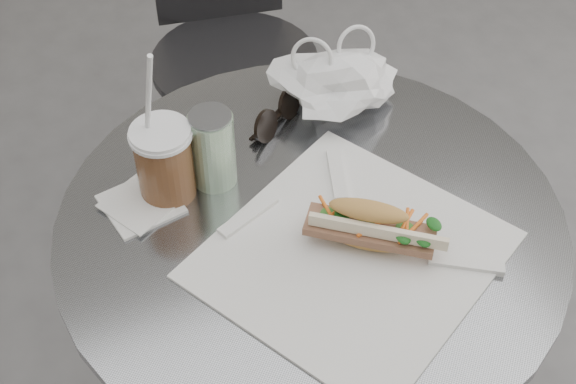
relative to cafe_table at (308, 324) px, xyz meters
name	(u,v)px	position (x,y,z in m)	size (l,w,h in m)	color
cafe_table	(308,324)	(0.00, 0.00, 0.00)	(0.76, 0.76, 0.74)	slate
chair_far	(234,95)	(0.17, 0.78, -0.13)	(0.40, 0.43, 0.75)	#2C2C2F
sandwich_paper	(351,255)	(0.02, -0.09, 0.28)	(0.38, 0.36, 0.00)	white
banh_mi	(369,226)	(0.05, -0.08, 0.31)	(0.23, 0.21, 0.08)	#CD874D
iced_coffee	(164,161)	(-0.17, 0.14, 0.34)	(0.09, 0.09, 0.27)	brown
sunglasses	(276,116)	(0.04, 0.21, 0.30)	(0.12, 0.09, 0.06)	black
plastic_bag	(338,84)	(0.15, 0.21, 0.32)	(0.20, 0.15, 0.10)	white
napkin_stack	(141,204)	(-0.22, 0.13, 0.28)	(0.13, 0.13, 0.01)	white
drink_can	(213,149)	(-0.10, 0.14, 0.34)	(0.07, 0.07, 0.13)	#5C9657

